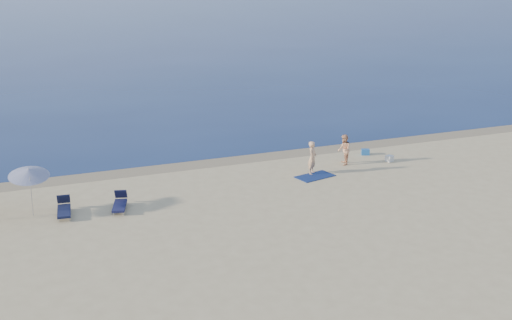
{
  "coord_description": "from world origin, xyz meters",
  "views": [
    {
      "loc": [
        -10.84,
        -11.72,
        10.38
      ],
      "look_at": [
        -0.04,
        16.0,
        1.0
      ],
      "focal_mm": 45.0,
      "sensor_mm": 36.0,
      "label": 1
    }
  ],
  "objects_px": {
    "person_left": "(312,158)",
    "blue_cooler": "(365,152)",
    "person_right": "(344,150)",
    "umbrella_near": "(29,173)"
  },
  "relations": [
    {
      "from": "person_left",
      "to": "person_right",
      "type": "xyz_separation_m",
      "value": [
        2.23,
        0.78,
        -0.04
      ]
    },
    {
      "from": "blue_cooler",
      "to": "umbrella_near",
      "type": "distance_m",
      "value": 17.84
    },
    {
      "from": "person_right",
      "to": "umbrella_near",
      "type": "distance_m",
      "value": 15.71
    },
    {
      "from": "person_left",
      "to": "umbrella_near",
      "type": "height_order",
      "value": "umbrella_near"
    },
    {
      "from": "umbrella_near",
      "to": "blue_cooler",
      "type": "bearing_deg",
      "value": 4.13
    },
    {
      "from": "person_left",
      "to": "person_right",
      "type": "distance_m",
      "value": 2.36
    },
    {
      "from": "blue_cooler",
      "to": "umbrella_near",
      "type": "relative_size",
      "value": 0.2
    },
    {
      "from": "person_left",
      "to": "blue_cooler",
      "type": "height_order",
      "value": "person_left"
    },
    {
      "from": "person_left",
      "to": "blue_cooler",
      "type": "relative_size",
      "value": 3.8
    },
    {
      "from": "person_right",
      "to": "blue_cooler",
      "type": "height_order",
      "value": "person_right"
    }
  ]
}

